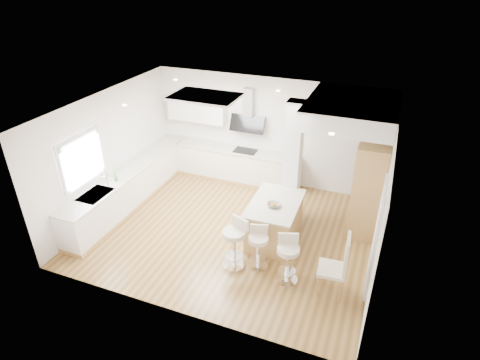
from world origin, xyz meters
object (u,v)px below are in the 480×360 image
at_px(bar_stool_b, 258,245).
at_px(bar_stool_a, 235,241).
at_px(peninsula, 275,220).
at_px(bar_stool_c, 288,257).
at_px(dining_chair, 339,264).

bearing_deg(bar_stool_b, bar_stool_a, -179.24).
bearing_deg(peninsula, bar_stool_c, -63.73).
xyz_separation_m(peninsula, bar_stool_c, (0.59, -1.13, 0.08)).
height_order(bar_stool_a, bar_stool_c, bar_stool_a).
distance_m(bar_stool_b, dining_chair, 1.55).
height_order(bar_stool_c, dining_chair, dining_chair).
height_order(peninsula, dining_chair, dining_chair).
bearing_deg(bar_stool_c, peninsula, 99.69).
bearing_deg(bar_stool_c, bar_stool_a, 159.71).
relative_size(peninsula, bar_stool_c, 1.57).
bearing_deg(dining_chair, peninsula, 138.32).
bearing_deg(bar_stool_a, peninsula, 89.44).
distance_m(bar_stool_a, bar_stool_b, 0.46).
xyz_separation_m(peninsula, bar_stool_a, (-0.46, -1.08, 0.12)).
bearing_deg(dining_chair, bar_stool_c, 175.14).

